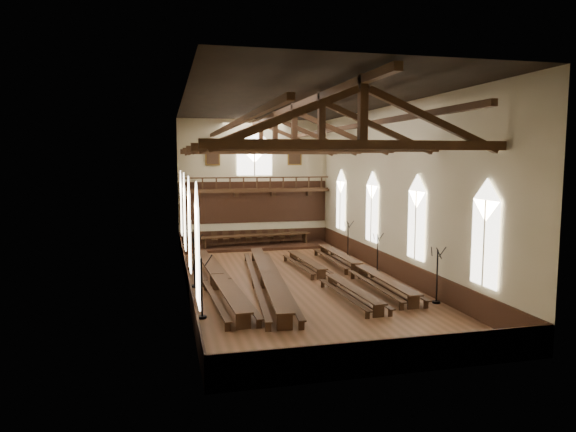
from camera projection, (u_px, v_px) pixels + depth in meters
name	position (u px, v px, depth m)	size (l,w,h in m)	color
ground	(294.00, 281.00, 29.01)	(26.00, 26.00, 0.00)	brown
room_walls	(294.00, 167.00, 28.29)	(26.00, 26.00, 26.00)	#B9AC8C
wainscot_band	(294.00, 271.00, 28.94)	(12.00, 26.00, 1.20)	#351C0F
side_windows	(294.00, 216.00, 28.59)	(11.85, 19.80, 4.50)	white
end_window	(254.00, 155.00, 40.67)	(2.80, 0.12, 3.80)	white
minstrels_gallery	(255.00, 197.00, 40.81)	(11.80, 1.24, 3.70)	#392412
portraits	(254.00, 156.00, 40.68)	(7.75, 0.09, 1.45)	brown
roof_trusses	(294.00, 135.00, 28.10)	(11.70, 25.70, 2.80)	#392412
refectory_row_a	(217.00, 278.00, 27.45)	(1.96, 14.80, 0.78)	#392412
refectory_row_b	(268.00, 276.00, 27.68)	(2.37, 15.13, 0.81)	#392412
refectory_row_c	(327.00, 274.00, 28.56)	(1.62, 13.66, 0.66)	#392412
refectory_row_d	(359.00, 267.00, 30.18)	(1.52, 14.34, 0.74)	#392412
dais	(256.00, 246.00, 39.97)	(11.40, 3.11, 0.21)	#351C0F
high_table	(256.00, 236.00, 39.88)	(8.80, 1.92, 0.82)	#392412
high_chairs	(254.00, 236.00, 40.72)	(6.78, 0.48, 1.06)	#392412
candelabrum_left_near	(202.00, 299.00, 22.19)	(0.78, 0.86, 2.81)	black
candelabrum_left_mid	(194.00, 271.00, 27.61)	(0.86, 0.85, 2.89)	black
candelabrum_left_far	(190.00, 256.00, 32.00)	(0.79, 0.87, 2.84)	black
candelabrum_right_near	(437.00, 286.00, 24.52)	(0.79, 0.83, 2.75)	black
candelabrum_right_mid	(377.00, 260.00, 31.35)	(0.70, 0.72, 2.40)	black
candelabrum_right_far	(348.00, 246.00, 36.37)	(0.73, 0.77, 2.55)	black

